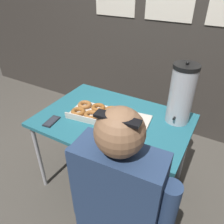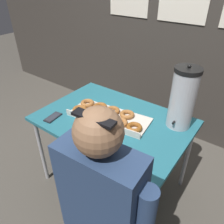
% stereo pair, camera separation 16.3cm
% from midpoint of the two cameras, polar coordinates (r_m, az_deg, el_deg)
% --- Properties ---
extents(ground_plane, '(12.00, 12.00, 0.00)m').
position_cam_midpoint_polar(ground_plane, '(2.14, 2.53, -17.56)').
color(ground_plane, '#4C473F').
extents(back_wall, '(6.00, 0.11, 2.85)m').
position_cam_midpoint_polar(back_wall, '(2.41, 20.72, 25.75)').
color(back_wall, '#38332D').
rests_on(back_wall, ground).
extents(folding_table, '(1.13, 0.78, 0.70)m').
position_cam_midpoint_polar(folding_table, '(1.69, 3.07, -3.33)').
color(folding_table, '#236675').
rests_on(folding_table, ground).
extents(donut_box, '(0.65, 0.34, 0.05)m').
position_cam_midpoint_polar(donut_box, '(1.67, 1.48, -0.90)').
color(donut_box, beige).
rests_on(donut_box, folding_table).
extents(coffee_urn, '(0.18, 0.20, 0.46)m').
position_cam_midpoint_polar(coffee_urn, '(1.59, 20.87, 3.27)').
color(coffee_urn, '#B7B7BC').
rests_on(coffee_urn, folding_table).
extents(cell_phone, '(0.08, 0.15, 0.01)m').
position_cam_midpoint_polar(cell_phone, '(1.71, -12.57, -1.44)').
color(cell_phone, black).
rests_on(cell_phone, folding_table).
extents(person_seated, '(0.56, 0.25, 1.23)m').
position_cam_midpoint_polar(person_seated, '(1.26, 1.42, -24.99)').
color(person_seated, '#33332D').
rests_on(person_seated, ground).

